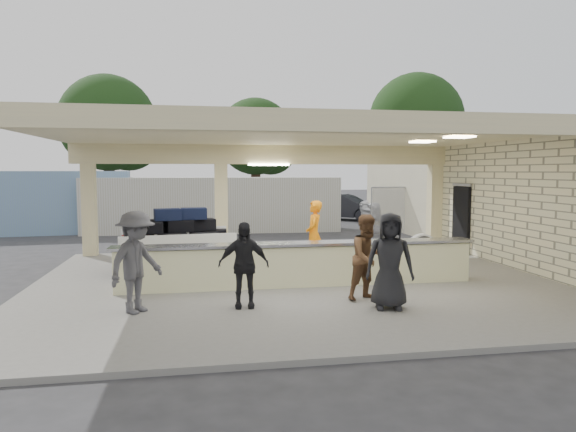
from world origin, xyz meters
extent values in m
plane|color=#2B2B2E|center=(0.00, 0.00, 0.00)|extent=(120.00, 120.00, 0.00)
cube|color=slate|center=(0.00, 0.00, 0.05)|extent=(12.00, 10.00, 0.10)
cube|color=beige|center=(0.00, 0.00, 3.50)|extent=(12.00, 10.00, 0.02)
cube|color=beige|center=(6.00, 0.00, 1.75)|extent=(0.02, 10.00, 3.50)
cube|color=black|center=(5.94, 3.20, 1.15)|extent=(0.10, 0.95, 2.10)
cube|color=beige|center=(0.00, 4.75, 3.20)|extent=(12.00, 0.50, 0.60)
cube|color=beige|center=(0.00, -4.85, 3.35)|extent=(12.00, 0.30, 0.30)
cube|color=beige|center=(-5.50, 4.75, 1.80)|extent=(0.40, 0.40, 3.50)
cube|color=beige|center=(-1.50, 4.75, 1.80)|extent=(0.40, 0.40, 3.50)
cube|color=beige|center=(5.80, 4.80, 1.80)|extent=(0.40, 0.40, 3.50)
cube|color=white|center=(0.00, 4.50, 2.88)|extent=(1.30, 0.12, 0.06)
cube|color=#FFEABF|center=(3.80, 1.50, 3.47)|extent=(0.55, 0.55, 0.04)
cube|color=#FFEABF|center=(3.80, -0.50, 3.47)|extent=(0.55, 0.55, 0.04)
cube|color=#FFEABF|center=(3.80, -2.50, 3.47)|extent=(0.55, 0.55, 0.04)
cube|color=beige|center=(0.00, -0.50, 0.55)|extent=(8.00, 0.50, 0.90)
cube|color=#B7B7BC|center=(0.00, -0.50, 1.05)|extent=(8.20, 0.58, 0.06)
cube|color=silver|center=(-2.77, 1.60, 0.77)|extent=(2.94, 1.94, 0.13)
cylinder|color=black|center=(-3.82, 0.88, 0.32)|extent=(0.18, 0.46, 0.45)
cylinder|color=black|center=(-3.94, 2.10, 0.32)|extent=(0.18, 0.46, 0.45)
cylinder|color=black|center=(-1.60, 1.10, 0.32)|extent=(0.18, 0.46, 0.45)
cylinder|color=black|center=(-1.73, 2.32, 0.32)|extent=(0.18, 0.46, 0.45)
cube|color=silver|center=(-2.86, 2.43, 0.99)|extent=(2.78, 0.33, 0.33)
cube|color=silver|center=(-2.69, 0.77, 0.99)|extent=(2.78, 0.33, 0.33)
cube|color=black|center=(-3.63, 1.18, 0.98)|extent=(0.69, 0.49, 0.29)
cube|color=black|center=(-2.85, 1.26, 0.98)|extent=(0.69, 0.49, 0.29)
cube|color=black|center=(-2.07, 1.34, 0.98)|extent=(0.69, 0.49, 0.29)
cube|color=black|center=(-3.69, 1.85, 0.98)|extent=(0.69, 0.49, 0.29)
cube|color=black|center=(-2.92, 1.92, 0.98)|extent=(0.69, 0.49, 0.29)
cube|color=black|center=(-2.14, 2.00, 0.98)|extent=(0.69, 0.49, 0.29)
cube|color=black|center=(-3.42, 1.31, 1.28)|extent=(0.69, 0.49, 0.29)
cube|color=black|center=(-2.66, 1.61, 1.28)|extent=(0.69, 0.49, 0.29)
cube|color=black|center=(-2.13, 1.89, 1.28)|extent=(0.69, 0.49, 0.29)
cube|color=black|center=(-3.25, 1.89, 1.28)|extent=(0.69, 0.49, 0.29)
cube|color=black|center=(-3.00, 1.58, 1.58)|extent=(0.69, 0.49, 0.29)
cube|color=black|center=(-2.34, 1.76, 1.58)|extent=(0.69, 0.49, 0.29)
cube|color=#590F0C|center=(-3.73, 1.06, 0.98)|extent=(0.69, 0.49, 0.29)
cube|color=black|center=(-1.81, 2.03, 0.98)|extent=(0.69, 0.49, 0.29)
cube|color=black|center=(-2.82, 2.05, 1.28)|extent=(0.69, 0.49, 0.29)
cylinder|color=silver|center=(3.77, 1.27, 0.58)|extent=(0.83, 0.39, 0.79)
cylinder|color=black|center=(3.77, 1.27, 0.58)|extent=(0.74, 0.41, 0.70)
cube|color=silver|center=(3.51, 1.27, 0.23)|extent=(0.05, 0.44, 0.26)
cube|color=silver|center=(4.04, 1.27, 0.23)|extent=(0.05, 0.44, 0.26)
imported|color=orange|center=(0.77, 1.39, 1.00)|extent=(0.53, 0.73, 1.81)
imported|color=brown|center=(1.11, -1.98, 0.96)|extent=(0.91, 0.61, 1.72)
imported|color=black|center=(-1.40, -2.13, 0.91)|extent=(0.98, 0.43, 1.63)
imported|color=#444448|center=(-3.35, -2.16, 1.03)|extent=(1.07, 1.21, 1.86)
imported|color=black|center=(1.28, -2.70, 1.01)|extent=(0.95, 0.58, 1.81)
imported|color=silver|center=(8.94, 13.31, 0.79)|extent=(5.58, 2.78, 1.57)
imported|color=silver|center=(11.83, 13.73, 0.71)|extent=(4.78, 2.88, 1.42)
imported|color=black|center=(5.77, 15.54, 0.70)|extent=(4.20, 3.85, 1.41)
cube|color=#BCBCB8|center=(-1.53, 11.33, 1.20)|extent=(11.14, 2.58, 2.40)
cube|color=#668BA4|center=(-10.40, 11.88, 1.34)|extent=(10.48, 3.33, 2.68)
cylinder|color=gray|center=(5.00, 9.00, 1.00)|extent=(0.06, 0.06, 2.00)
cylinder|color=gray|center=(7.00, 9.00, 1.00)|extent=(0.06, 0.06, 2.00)
cylinder|color=gray|center=(9.00, 9.00, 1.00)|extent=(0.06, 0.06, 2.00)
cylinder|color=gray|center=(11.00, 9.00, 1.00)|extent=(0.06, 0.06, 2.00)
cylinder|color=gray|center=(13.00, 9.00, 1.00)|extent=(0.06, 0.06, 2.00)
cube|color=gray|center=(11.00, 9.00, 1.00)|extent=(12.00, 0.02, 2.00)
cylinder|color=gray|center=(11.00, 9.00, 2.00)|extent=(12.00, 0.05, 0.05)
cylinder|color=#382619|center=(-8.00, 24.00, 2.25)|extent=(0.70, 0.70, 4.50)
sphere|color=black|center=(-8.00, 24.00, 5.85)|extent=(6.30, 6.30, 6.30)
sphere|color=black|center=(-6.80, 24.60, 4.95)|extent=(4.50, 4.50, 4.50)
cylinder|color=#382619|center=(2.00, 26.00, 2.00)|extent=(0.70, 0.70, 4.00)
sphere|color=black|center=(2.00, 26.00, 5.20)|extent=(5.60, 5.60, 5.60)
sphere|color=black|center=(3.20, 26.60, 4.40)|extent=(4.00, 4.00, 4.00)
cylinder|color=#382619|center=(14.00, 25.00, 2.50)|extent=(0.70, 0.70, 5.00)
sphere|color=black|center=(14.00, 25.00, 6.50)|extent=(7.00, 7.00, 7.00)
sphere|color=black|center=(15.20, 25.60, 5.50)|extent=(5.00, 5.00, 5.00)
cube|color=beige|center=(9.50, 10.00, 1.60)|extent=(6.00, 8.00, 3.20)
camera|label=1|loc=(-2.23, -11.68, 2.67)|focal=32.00mm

